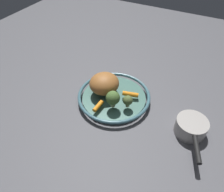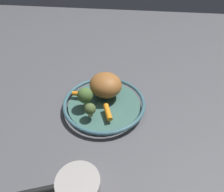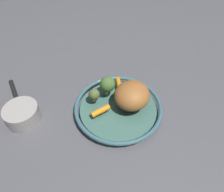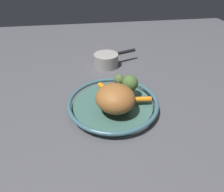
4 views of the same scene
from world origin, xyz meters
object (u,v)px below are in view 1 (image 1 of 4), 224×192
roast_chicken_piece (105,83)px  baby_carrot_back (130,94)px  serving_bowl (114,97)px  broccoli_floret_mid (113,98)px  baby_carrot_left (98,106)px  broccoli_floret_edge (128,101)px  saucepan (191,127)px

roast_chicken_piece → baby_carrot_back: bearing=-170.7°
serving_bowl → broccoli_floret_mid: size_ratio=4.23×
baby_carrot_left → roast_chicken_piece: bearing=-76.0°
baby_carrot_back → broccoli_floret_edge: broccoli_floret_edge is taller
serving_bowl → roast_chicken_piece: roast_chicken_piece is taller
serving_bowl → saucepan: 0.33m
serving_bowl → roast_chicken_piece: bearing=-5.2°
serving_bowl → saucepan: (-0.33, 0.02, 0.01)m
broccoli_floret_edge → serving_bowl: bearing=-24.6°
broccoli_floret_mid → broccoli_floret_edge: broccoli_floret_mid is taller
serving_bowl → broccoli_floret_edge: 0.10m
roast_chicken_piece → broccoli_floret_edge: size_ratio=2.45×
saucepan → broccoli_floret_mid: bearing=7.7°
serving_bowl → baby_carrot_back: (-0.06, -0.02, 0.03)m
serving_bowl → baby_carrot_left: bearing=78.0°
broccoli_floret_edge → saucepan: bearing=-176.9°
serving_bowl → baby_carrot_back: 0.07m
serving_bowl → broccoli_floret_edge: size_ratio=6.03×
baby_carrot_back → broccoli_floret_mid: broccoli_floret_mid is taller
baby_carrot_back → roast_chicken_piece: bearing=9.3°
broccoli_floret_mid → broccoli_floret_edge: 0.06m
roast_chicken_piece → serving_bowl: bearing=174.8°
serving_bowl → baby_carrot_left: baby_carrot_left is taller
broccoli_floret_mid → saucepan: broccoli_floret_mid is taller
serving_bowl → broccoli_floret_mid: broccoli_floret_mid is taller
baby_carrot_left → saucepan: 0.36m
roast_chicken_piece → saucepan: bearing=175.9°
serving_bowl → baby_carrot_left: size_ratio=5.53×
roast_chicken_piece → saucepan: size_ratio=0.59×
baby_carrot_left → broccoli_floret_mid: 0.07m
serving_bowl → baby_carrot_back: baby_carrot_back is taller
baby_carrot_left → baby_carrot_back: (-0.09, -0.12, 0.00)m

